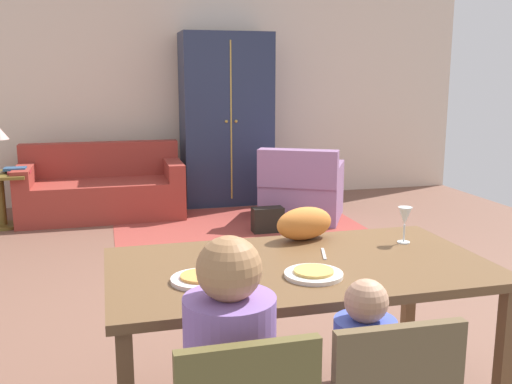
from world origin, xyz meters
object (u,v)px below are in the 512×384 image
Objects in this scene: dining_table at (300,279)px; plate_near_child at (314,274)px; couch at (102,190)px; handbag at (268,220)px; wine_glass at (405,217)px; plate_near_man at (201,279)px; cat at (304,223)px; armoire at (226,120)px; book_upper at (15,169)px; book_lower at (20,172)px; armchair at (302,191)px; side_table at (1,193)px.

dining_table is 6.87× the size of plate_near_child.
couch reaches higher than handbag.
wine_glass is 3.13m from handbag.
plate_near_man is at bearing -84.78° from couch.
couch is (-1.50, 4.19, -0.59)m from wine_glass.
armoire reaches higher than cat.
couch reaches higher than book_upper.
book_lower is 0.08m from book_upper.
dining_table is at bearing -109.30° from armchair.
side_table is at bearing -166.50° from armoire.
armoire is 6.56× the size of handbag.
book_lower is 2.65m from handbag.
armoire is 9.55× the size of book_upper.
armoire is at bearing 13.14° from couch.
plate_near_man is at bearing -164.62° from wine_glass.
cat is 3.00m from handbag.
side_table is at bearing 172.04° from armchair.
cat is 4.30m from side_table.
wine_glass is at bearing -59.01° from book_upper.
book_upper is (-2.38, 3.96, -0.27)m from wine_glass.
cat is 1.00× the size of handbag.
book_upper is at bearing -166.15° from armoire.
book_lower is (-1.71, 4.07, -0.09)m from dining_table.
dining_table is at bearing -67.25° from book_lower.
wine_glass is 4.55m from book_lower.
book_lower is at bearing 172.24° from armchair.
plate_near_man is at bearing -165.75° from dining_table.
handbag is (0.61, 2.84, -0.71)m from cat.
plate_near_child is 0.43× the size of side_table.
plate_near_child is at bearing -67.84° from book_upper.
couch reaches higher than dining_table.
side_table is (-2.53, 3.93, -0.52)m from wine_glass.
plate_near_child is 1.34× the size of wine_glass.
armchair is 1.44m from armoire.
book_upper is at bearing 106.80° from plate_near_man.
couch is 2.02m from handbag.
armoire is (0.65, 4.91, 0.28)m from plate_near_child.
book_lower is (0.21, -0.04, 0.22)m from side_table.
wine_glass reaches higher than side_table.
plate_near_child is 1.14× the size of book_lower.
side_table reaches higher than handbag.
book_upper is (0.16, 0.02, 0.24)m from side_table.
handbag is (2.68, -0.90, -0.25)m from side_table.
side_table is at bearing 114.98° from dining_table.
couch is at bearing -166.86° from armoire.
plate_near_child is at bearing -7.24° from plate_near_man.
side_table is 0.30m from book_lower.
couch reaches higher than plate_near_man.
armchair is 3.62× the size of handbag.
couch is 0.96m from book_upper.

